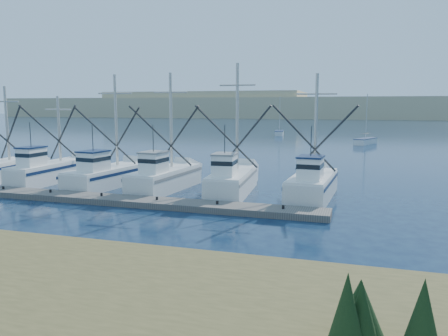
# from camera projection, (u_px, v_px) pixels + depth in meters

# --- Properties ---
(ground) EXTENTS (500.00, 500.00, 0.00)m
(ground) POSITION_uv_depth(u_px,v_px,m) (223.00, 249.00, 19.26)
(ground) COLOR #0C1A37
(ground) RESTS_ON ground
(floating_dock) EXTENTS (29.44, 2.27, 0.39)m
(floating_dock) POSITION_uv_depth(u_px,v_px,m) (102.00, 199.00, 28.68)
(floating_dock) COLOR #68645D
(floating_dock) RESTS_ON ground
(dune_ridge) EXTENTS (360.00, 60.00, 10.00)m
(dune_ridge) POSITION_uv_depth(u_px,v_px,m) (344.00, 108.00, 217.74)
(dune_ridge) COLOR tan
(dune_ridge) RESTS_ON ground
(trawler_fleet) EXTENTS (28.80, 8.25, 9.30)m
(trawler_fleet) POSITION_uv_depth(u_px,v_px,m) (138.00, 176.00, 33.09)
(trawler_fleet) COLOR white
(trawler_fleet) RESTS_ON ground
(sailboat_near) EXTENTS (3.79, 6.08, 8.10)m
(sailboat_near) POSITION_uv_depth(u_px,v_px,m) (365.00, 141.00, 70.73)
(sailboat_near) COLOR white
(sailboat_near) RESTS_ON ground
(sailboat_far) EXTENTS (2.36, 6.17, 8.10)m
(sailboat_far) POSITION_uv_depth(u_px,v_px,m) (279.00, 133.00, 91.81)
(sailboat_far) COLOR white
(sailboat_far) RESTS_ON ground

